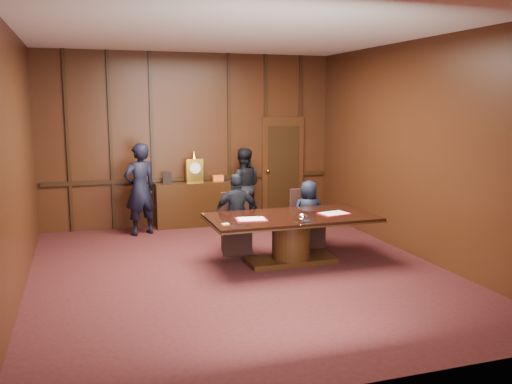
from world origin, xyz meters
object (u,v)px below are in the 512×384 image
conference_table (291,231)px  signatory_right (309,214)px  witness_left (140,189)px  witness_right (243,186)px  sideboard (195,202)px  signatory_left (237,214)px

conference_table → signatory_right: (0.65, 0.80, 0.08)m
signatory_right → witness_left: witness_left is taller
conference_table → witness_left: 3.33m
signatory_right → witness_right: bearing=-62.6°
sideboard → signatory_left: (0.25, -2.26, 0.19)m
witness_left → witness_right: witness_left is taller
conference_table → witness_right: (0.09, 2.90, 0.28)m
conference_table → signatory_right: signatory_right is taller
sideboard → witness_left: 1.29m
conference_table → signatory_left: signatory_left is taller
signatory_left → witness_right: 2.23m
sideboard → witness_right: 1.04m
signatory_left → witness_left: witness_left is taller
conference_table → witness_left: witness_left is taller
signatory_left → conference_table: bearing=133.0°
conference_table → witness_left: bearing=128.0°
sideboard → signatory_left: sideboard is taller
witness_left → witness_right: (2.13, 0.29, -0.09)m
witness_right → signatory_left: bearing=86.4°
sideboard → witness_right: bearing=-9.2°
witness_right → signatory_right: bearing=120.7°
conference_table → signatory_left: size_ratio=1.94×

